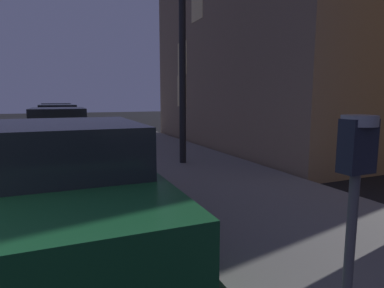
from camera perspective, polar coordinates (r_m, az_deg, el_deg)
name	(u,v)px	position (r m, az deg, el deg)	size (l,w,h in m)	color
sidewalk	(363,259)	(3.89, 28.34, -17.66)	(3.20, 36.00, 0.15)	slate
parking_meter	(355,180)	(2.00, 27.20, -5.72)	(0.19, 0.19, 1.47)	#59595B
car_green	(67,184)	(4.07, -21.57, -6.65)	(2.18, 4.27, 1.43)	#19592D
car_yellow_cab	(59,131)	(10.68, -22.75, 2.13)	(2.02, 4.19, 1.43)	gold
car_black	(57,119)	(16.68, -23.01, 4.09)	(2.21, 4.56, 1.43)	black
car_blue	(57,114)	(22.27, -23.12, 4.92)	(2.14, 4.20, 1.43)	navy
street_lamp	(182,22)	(7.88, -1.76, 20.99)	(0.44, 0.44, 4.93)	black
building_mid	(312,11)	(13.38, 20.71, 21.49)	(8.70, 9.54, 9.83)	#8C7259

